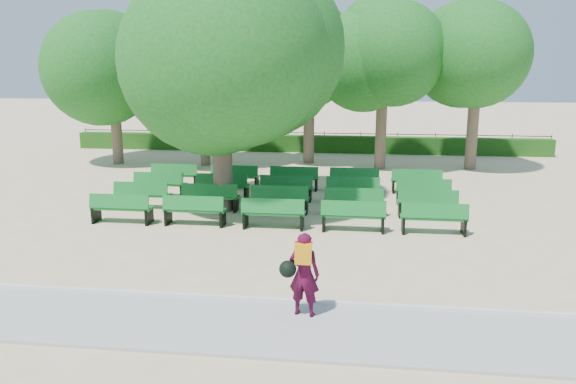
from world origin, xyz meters
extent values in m
plane|color=#D2B38B|center=(0.00, 0.00, 0.00)|extent=(120.00, 120.00, 0.00)
cube|color=#A5A4A0|center=(0.00, -7.40, 0.03)|extent=(30.00, 2.20, 0.06)
cube|color=silver|center=(0.00, -6.25, 0.05)|extent=(30.00, 0.12, 0.10)
cube|color=#1C4C13|center=(0.00, 14.00, 0.45)|extent=(26.00, 0.70, 0.90)
cube|color=#137127|center=(0.46, 1.68, 0.46)|extent=(1.86, 0.59, 0.06)
cube|color=#137127|center=(0.46, 1.47, 0.72)|extent=(1.84, 0.22, 0.43)
cylinder|color=brown|center=(-1.47, 0.92, 1.83)|extent=(0.63, 0.63, 3.66)
ellipsoid|color=#1B621D|center=(-1.47, 0.92, 5.31)|extent=(5.99, 5.99, 5.39)
imported|color=#3F0921|center=(1.96, -6.83, 0.87)|extent=(0.65, 0.49, 1.61)
cube|color=orange|center=(1.96, -7.01, 1.33)|extent=(0.30, 0.15, 0.38)
sphere|color=black|center=(1.66, -6.88, 0.97)|extent=(0.32, 0.32, 0.32)
camera|label=1|loc=(2.90, -16.61, 4.65)|focal=35.00mm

